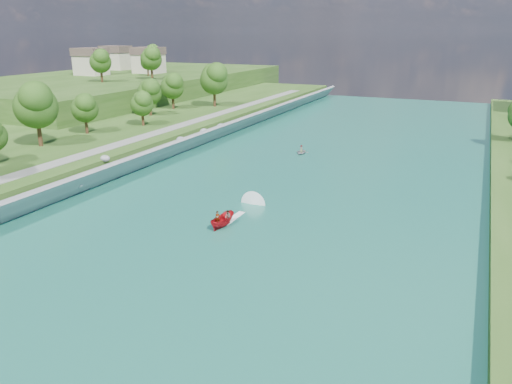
% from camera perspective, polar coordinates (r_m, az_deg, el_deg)
% --- Properties ---
extents(ground, '(260.00, 260.00, 0.00)m').
position_cam_1_polar(ground, '(51.51, -7.34, -8.17)').
color(ground, '#2D5119').
rests_on(ground, ground).
extents(river_water, '(55.00, 240.00, 0.10)m').
position_cam_1_polar(river_water, '(67.94, 1.43, -1.39)').
color(river_water, '#1B6A5A').
rests_on(river_water, ground).
extents(berm_west, '(45.00, 240.00, 3.50)m').
position_cam_1_polar(berm_west, '(97.57, -26.79, 3.71)').
color(berm_west, '#2D5119').
rests_on(berm_west, ground).
extents(ridge_west, '(60.00, 120.00, 9.00)m').
position_cam_1_polar(ridge_west, '(172.69, -14.62, 11.40)').
color(ridge_west, '#2D5119').
rests_on(ridge_west, ground).
extents(riprap_bank, '(4.15, 236.00, 4.42)m').
position_cam_1_polar(riprap_bank, '(79.80, -16.26, 2.18)').
color(riprap_bank, slate).
rests_on(riprap_bank, ground).
extents(riverside_path, '(3.00, 200.00, 0.10)m').
position_cam_1_polar(riverside_path, '(84.48, -19.36, 3.94)').
color(riverside_path, gray).
rests_on(riverside_path, berm_west).
extents(ridge_houses, '(29.50, 29.50, 8.40)m').
position_cam_1_polar(ridge_houses, '(179.75, -15.42, 14.40)').
color(ridge_houses, beige).
rests_on(ridge_houses, ridge_west).
extents(trees_ridge, '(22.83, 41.99, 10.93)m').
position_cam_1_polar(trees_ridge, '(159.62, -13.29, 14.50)').
color(trees_ridge, '#1B4B14').
rests_on(trees_ridge, ridge_west).
extents(motorboat, '(3.60, 19.01, 2.01)m').
position_cam_1_polar(motorboat, '(61.20, -3.25, -2.88)').
color(motorboat, '#B70E16').
rests_on(motorboat, river_water).
extents(raft, '(2.73, 3.55, 1.65)m').
position_cam_1_polar(raft, '(96.12, 5.19, 4.62)').
color(raft, gray).
rests_on(raft, river_water).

